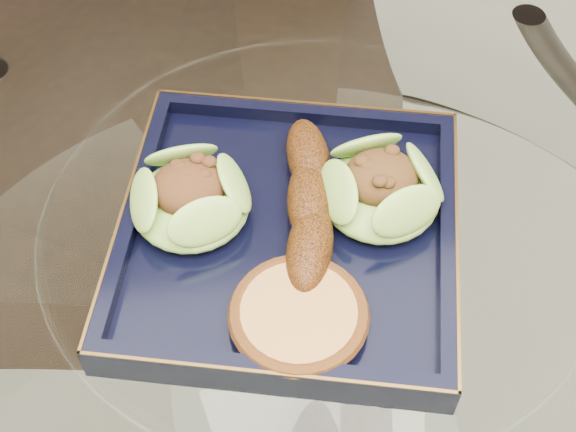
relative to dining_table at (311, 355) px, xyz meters
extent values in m
cylinder|color=white|center=(0.00, 0.00, 0.16)|extent=(1.10, 1.10, 0.01)
torus|color=black|center=(0.00, 0.00, 0.16)|extent=(1.13, 1.13, 0.02)
cylinder|color=black|center=(0.28, 0.28, -0.22)|extent=(0.04, 0.04, 0.75)
cylinder|color=black|center=(-0.28, 0.28, -0.22)|extent=(0.04, 0.04, 0.75)
cube|color=black|center=(-0.08, 0.38, -0.13)|extent=(0.47, 0.47, 0.04)
cylinder|color=black|center=(-0.28, 0.22, -0.37)|extent=(0.03, 0.03, 0.45)
cylinder|color=black|center=(0.08, 0.18, -0.37)|extent=(0.03, 0.03, 0.45)
cylinder|color=black|center=(-0.23, 0.58, -0.37)|extent=(0.03, 0.03, 0.45)
cylinder|color=black|center=(0.12, 0.53, -0.37)|extent=(0.03, 0.03, 0.45)
cube|color=black|center=(-0.02, 0.02, 0.17)|extent=(0.33, 0.33, 0.02)
ellipsoid|color=#60A530|center=(-0.10, 0.05, 0.20)|extent=(0.12, 0.12, 0.03)
ellipsoid|color=#63992C|center=(0.06, 0.03, 0.20)|extent=(0.12, 0.12, 0.04)
ellipsoid|color=#582A09|center=(0.00, 0.03, 0.20)|extent=(0.06, 0.17, 0.03)
cylinder|color=#CC8644|center=(-0.03, -0.07, 0.19)|extent=(0.10, 0.10, 0.02)
camera|label=1|loc=(-0.08, -0.36, 0.71)|focal=50.00mm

